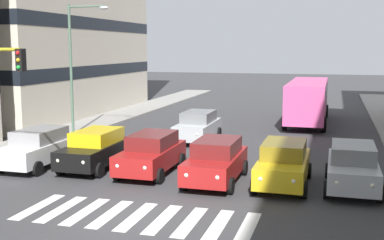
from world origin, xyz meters
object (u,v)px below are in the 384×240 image
at_px(car_1, 283,163).
at_px(car_3, 151,153).
at_px(car_2, 216,160).
at_px(street_lamp_right, 76,57).
at_px(car_row2_0, 198,126).
at_px(bus_behind_traffic, 308,97).
at_px(car_4, 96,149).
at_px(car_5, 38,147).
at_px(car_0, 353,167).

xyz_separation_m(car_1, car_3, (5.64, -0.36, 0.00)).
xyz_separation_m(car_2, street_lamp_right, (10.37, -7.65, 3.91)).
distance_m(car_row2_0, bus_behind_traffic, 10.63).
bearing_deg(car_4, car_row2_0, -109.60).
distance_m(car_1, street_lamp_right, 15.48).
xyz_separation_m(car_5, street_lamp_right, (2.03, -7.34, 3.91)).
bearing_deg(car_4, bus_behind_traffic, -116.96).
bearing_deg(car_row2_0, car_2, 110.20).
bearing_deg(car_2, car_4, -7.66).
height_order(car_1, street_lamp_right, street_lamp_right).
bearing_deg(car_1, car_2, 5.41).
bearing_deg(car_row2_0, bus_behind_traffic, -122.49).
distance_m(car_3, street_lamp_right, 10.92).
relative_size(car_0, bus_behind_traffic, 0.42).
distance_m(car_4, street_lamp_right, 9.19).
xyz_separation_m(car_4, street_lamp_right, (4.67, -6.88, 3.91)).
distance_m(car_row2_0, street_lamp_right, 8.34).
relative_size(car_1, car_row2_0, 1.00).
xyz_separation_m(car_4, bus_behind_traffic, (-8.35, -16.42, 0.97)).
bearing_deg(car_4, car_5, 9.83).
xyz_separation_m(car_5, car_row2_0, (-5.31, -7.95, 0.00)).
bearing_deg(car_3, bus_behind_traffic, -108.80).
height_order(car_0, car_1, same).
xyz_separation_m(bus_behind_traffic, street_lamp_right, (13.02, 9.54, 2.94)).
relative_size(car_0, car_2, 1.00).
xyz_separation_m(car_5, bus_behind_traffic, (-10.99, -16.87, 0.97)).
relative_size(car_0, car_5, 1.00).
bearing_deg(car_2, car_3, -11.48).
bearing_deg(car_2, car_1, -174.59).
relative_size(car_2, bus_behind_traffic, 0.42).
xyz_separation_m(car_0, car_2, (5.22, 0.45, 0.00)).
distance_m(car_3, car_row2_0, 7.65).
bearing_deg(car_4, street_lamp_right, -55.84).
relative_size(car_1, car_5, 1.00).
xyz_separation_m(car_2, car_4, (5.71, -0.77, 0.00)).
height_order(car_4, bus_behind_traffic, bus_behind_traffic).
height_order(car_0, car_row2_0, same).
height_order(car_1, car_5, same).
relative_size(car_4, car_5, 1.00).
relative_size(car_3, car_row2_0, 1.00).
bearing_deg(bus_behind_traffic, car_5, 56.92).
bearing_deg(car_1, car_row2_0, -54.64).
bearing_deg(bus_behind_traffic, car_row2_0, 57.51).
bearing_deg(car_3, car_5, 3.19).
height_order(car_0, car_5, same).
height_order(car_row2_0, bus_behind_traffic, bus_behind_traffic).
bearing_deg(car_1, car_3, -3.64).
bearing_deg(car_row2_0, car_5, 56.27).
height_order(car_0, car_4, same).
xyz_separation_m(car_0, car_1, (2.58, 0.20, 0.00)).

